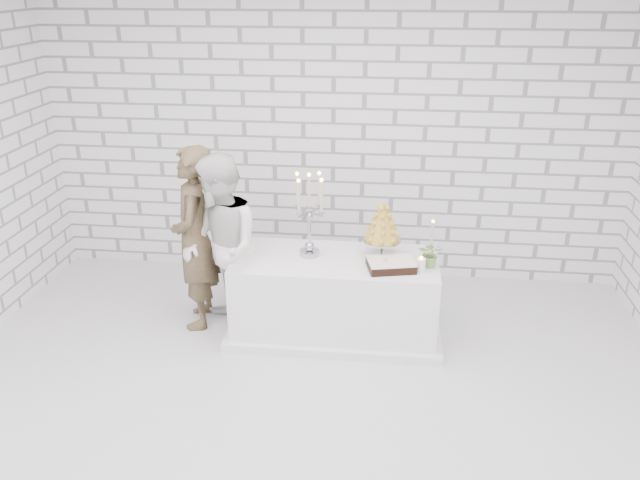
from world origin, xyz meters
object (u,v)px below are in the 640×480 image
Objects in this scene: candelabra at (309,215)px; croquembouche at (382,229)px; groom at (195,238)px; bride at (221,249)px; cake_table at (335,296)px.

candelabra is 1.48× the size of croquembouche.
candelabra is at bearing -175.69° from croquembouche.
groom is 0.34m from bride.
groom reaches higher than cake_table.
candelabra is at bearing 76.39° from bride.
bride is (0.29, -0.18, -0.01)m from groom.
groom is 3.30× the size of croquembouche.
candelabra reaches higher than cake_table.
croquembouche is (0.63, 0.05, -0.12)m from candelabra.
cake_table is 0.75m from croquembouche.
candelabra reaches higher than croquembouche.
croquembouche is at bearing 81.14° from groom.
groom is (-1.29, 0.06, 0.48)m from cake_table.
bride is at bearing -168.05° from candelabra.
candelabra is (0.76, 0.16, 0.29)m from bride.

